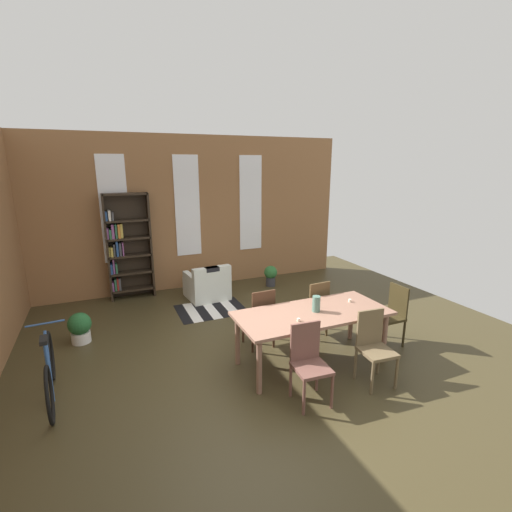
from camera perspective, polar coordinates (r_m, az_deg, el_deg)
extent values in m
plane|color=#3D351E|center=(5.45, -0.76, -16.32)|extent=(9.50, 9.50, 0.00)
cube|color=#93643E|center=(8.31, -10.75, 6.55)|extent=(7.47, 0.12, 3.38)
cube|color=white|center=(8.03, -21.31, 6.79)|extent=(0.55, 0.02, 2.20)
cube|color=white|center=(8.23, -10.69, 7.67)|extent=(0.55, 0.02, 2.20)
cube|color=white|center=(8.68, -0.85, 8.24)|extent=(0.55, 0.02, 2.20)
cube|color=#8B624F|center=(5.18, 8.86, -8.85)|extent=(2.16, 0.95, 0.04)
cylinder|color=#8B624F|center=(4.64, 0.51, -16.95)|extent=(0.07, 0.07, 0.73)
cylinder|color=#8B624F|center=(5.63, 19.47, -11.91)|extent=(0.07, 0.07, 0.73)
cylinder|color=#8B624F|center=(5.25, -2.91, -13.01)|extent=(0.07, 0.07, 0.73)
cylinder|color=#8B624F|center=(6.14, 14.68, -9.29)|extent=(0.07, 0.07, 0.73)
cylinder|color=#4C7266|center=(5.16, 9.41, -7.40)|extent=(0.11, 0.11, 0.22)
cylinder|color=silver|center=(5.63, 14.49, -6.76)|extent=(0.04, 0.04, 0.04)
cylinder|color=silver|center=(4.86, 6.66, -9.89)|extent=(0.04, 0.04, 0.04)
cube|color=#302713|center=(6.10, 19.94, -9.03)|extent=(0.40, 0.40, 0.04)
cube|color=#302713|center=(6.13, 21.41, -6.52)|extent=(0.03, 0.38, 0.50)
cylinder|color=#302713|center=(6.20, 17.36, -10.81)|extent=(0.04, 0.04, 0.43)
cylinder|color=#302713|center=(5.96, 19.65, -12.04)|extent=(0.04, 0.04, 0.43)
cylinder|color=#302713|center=(6.42, 19.84, -10.10)|extent=(0.04, 0.04, 0.43)
cylinder|color=#302713|center=(6.20, 22.14, -11.24)|extent=(0.04, 0.04, 0.43)
cube|color=brown|center=(5.03, 18.43, -14.05)|extent=(0.43, 0.43, 0.04)
cube|color=brown|center=(5.05, 17.39, -10.67)|extent=(0.38, 0.06, 0.50)
cylinder|color=brown|center=(4.92, 17.75, -17.80)|extent=(0.04, 0.04, 0.43)
cylinder|color=brown|center=(5.12, 21.15, -16.75)|extent=(0.04, 0.04, 0.43)
cylinder|color=brown|center=(5.17, 15.32, -15.95)|extent=(0.04, 0.04, 0.43)
cylinder|color=brown|center=(5.36, 18.64, -15.05)|extent=(0.04, 0.04, 0.43)
cube|color=#41291A|center=(5.72, 0.35, -9.70)|extent=(0.42, 0.42, 0.04)
cube|color=#41291A|center=(5.47, 1.21, -8.01)|extent=(0.38, 0.05, 0.50)
cylinder|color=#41291A|center=(6.04, 1.15, -10.81)|extent=(0.04, 0.04, 0.43)
cylinder|color=#41291A|center=(5.90, -2.04, -11.44)|extent=(0.04, 0.04, 0.43)
cylinder|color=#41291A|center=(5.75, 2.80, -12.17)|extent=(0.04, 0.04, 0.43)
cylinder|color=#41291A|center=(5.60, -0.53, -12.89)|extent=(0.04, 0.04, 0.43)
cube|color=#4F3B22|center=(6.14, 8.75, -8.13)|extent=(0.43, 0.43, 0.04)
cube|color=#4F3B22|center=(5.91, 9.91, -6.47)|extent=(0.38, 0.06, 0.50)
cylinder|color=#4F3B22|center=(6.47, 9.03, -9.22)|extent=(0.04, 0.04, 0.43)
cylinder|color=#4F3B22|center=(6.27, 6.34, -9.89)|extent=(0.04, 0.04, 0.43)
cylinder|color=#4F3B22|center=(6.21, 11.03, -10.35)|extent=(0.04, 0.04, 0.43)
cylinder|color=#4F3B22|center=(6.01, 8.28, -11.10)|extent=(0.04, 0.04, 0.43)
cube|color=brown|center=(4.50, 8.70, -17.00)|extent=(0.43, 0.43, 0.04)
cube|color=brown|center=(4.52, 7.70, -13.17)|extent=(0.38, 0.06, 0.50)
cylinder|color=brown|center=(4.42, 7.52, -21.19)|extent=(0.04, 0.04, 0.43)
cylinder|color=brown|center=(4.57, 11.82, -20.08)|extent=(0.04, 0.04, 0.43)
cylinder|color=brown|center=(4.69, 5.45, -18.85)|extent=(0.04, 0.04, 0.43)
cylinder|color=brown|center=(4.83, 9.53, -17.92)|extent=(0.04, 0.04, 0.43)
cube|color=#2D2319|center=(7.97, -22.26, 1.08)|extent=(0.04, 0.29, 2.20)
cube|color=#2D2319|center=(8.02, -16.19, 1.67)|extent=(0.04, 0.29, 2.20)
cube|color=#2D2319|center=(8.12, -19.30, 1.58)|extent=(0.89, 0.01, 2.20)
cube|color=#2D2319|center=(8.23, -18.70, -4.86)|extent=(0.85, 0.29, 0.04)
cube|color=#8C4C8C|center=(8.17, -21.48, -4.37)|extent=(0.03, 0.20, 0.19)
cube|color=#33724C|center=(8.17, -21.14, -4.16)|extent=(0.04, 0.18, 0.24)
cube|color=#B22D28|center=(8.17, -20.83, -4.11)|extent=(0.03, 0.18, 0.25)
cube|color=#4C4C51|center=(8.17, -20.56, -4.07)|extent=(0.04, 0.19, 0.25)
cube|color=#2D2319|center=(8.12, -18.90, -2.41)|extent=(0.85, 0.29, 0.04)
cube|color=#284C8C|center=(8.07, -21.70, -1.83)|extent=(0.04, 0.22, 0.21)
cube|color=#8C4C8C|center=(8.06, -21.39, -1.48)|extent=(0.03, 0.18, 0.30)
cube|color=#33724C|center=(8.07, -21.01, -1.79)|extent=(0.04, 0.15, 0.20)
cube|color=#2D2319|center=(8.02, -19.11, 0.10)|extent=(0.85, 0.29, 0.04)
cube|color=gold|center=(7.98, -21.95, 0.64)|extent=(0.03, 0.15, 0.19)
cube|color=gold|center=(7.98, -21.65, 0.66)|extent=(0.04, 0.22, 0.19)
cube|color=#4C4C51|center=(7.98, -21.31, 0.88)|extent=(0.04, 0.16, 0.24)
cube|color=#284C8C|center=(7.97, -20.93, 1.15)|extent=(0.04, 0.23, 0.31)
cube|color=#4C4C51|center=(7.98, -20.50, 1.02)|extent=(0.04, 0.17, 0.26)
cube|color=#8C4C8C|center=(7.98, -20.14, 1.13)|extent=(0.03, 0.22, 0.28)
cube|color=#2D2319|center=(7.95, -19.33, 2.67)|extent=(0.85, 0.29, 0.04)
cube|color=#8C4C8C|center=(7.91, -22.22, 3.32)|extent=(0.03, 0.21, 0.22)
cube|color=#33724C|center=(7.91, -21.86, 3.25)|extent=(0.04, 0.22, 0.19)
cube|color=#8C4C8C|center=(7.91, -21.53, 3.63)|extent=(0.05, 0.25, 0.29)
cube|color=#33724C|center=(7.91, -21.08, 3.66)|extent=(0.04, 0.18, 0.28)
cube|color=orange|center=(7.91, -20.70, 3.70)|extent=(0.04, 0.22, 0.29)
cube|color=gold|center=(7.91, -20.33, 3.75)|extent=(0.05, 0.16, 0.29)
cube|color=#2D2319|center=(7.89, -19.54, 5.28)|extent=(0.85, 0.29, 0.04)
cube|color=#284C8C|center=(7.86, -22.42, 5.81)|extent=(0.04, 0.22, 0.18)
cube|color=white|center=(7.86, -21.98, 5.93)|extent=(0.05, 0.25, 0.20)
cube|color=#4C4C51|center=(7.86, -21.56, 5.84)|extent=(0.04, 0.20, 0.17)
cube|color=#2D2319|center=(7.83, -19.87, 9.12)|extent=(0.85, 0.29, 0.04)
cube|color=silver|center=(7.83, -7.72, -5.05)|extent=(0.87, 0.87, 0.40)
cube|color=silver|center=(7.43, -6.92, -3.05)|extent=(0.81, 0.23, 0.35)
cube|color=silver|center=(7.86, -5.47, -2.79)|extent=(0.19, 0.73, 0.15)
cube|color=silver|center=(7.64, -10.17, -3.47)|extent=(0.19, 0.73, 0.15)
cube|color=black|center=(7.39, -6.96, -2.05)|extent=(0.29, 0.20, 0.08)
torus|color=black|center=(4.85, -29.61, -18.36)|extent=(0.09, 0.66, 0.65)
torus|color=black|center=(5.69, -29.47, -13.42)|extent=(0.09, 0.66, 0.65)
cylinder|color=#335999|center=(5.22, -29.67, -14.73)|extent=(0.06, 0.30, 0.83)
cylinder|color=#335999|center=(4.98, -29.96, -13.81)|extent=(0.04, 0.04, 0.45)
cube|color=black|center=(4.88, -30.32, -11.30)|extent=(0.10, 0.21, 0.05)
cylinder|color=#335999|center=(5.40, -30.13, -9.12)|extent=(0.44, 0.06, 0.02)
cylinder|color=silver|center=(6.57, -25.70, -11.37)|extent=(0.29, 0.29, 0.18)
sphere|color=#235B2D|center=(6.48, -25.92, -9.53)|extent=(0.35, 0.35, 0.35)
cylinder|color=#333338|center=(8.52, 2.29, -4.01)|extent=(0.22, 0.22, 0.21)
sphere|color=#2D6B33|center=(8.45, 2.31, -2.56)|extent=(0.30, 0.30, 0.30)
cube|color=black|center=(7.13, -11.37, -8.86)|extent=(0.18, 0.98, 0.01)
cube|color=white|center=(7.17, -9.92, -8.67)|extent=(0.18, 0.98, 0.01)
cube|color=black|center=(7.21, -8.48, -8.48)|extent=(0.18, 0.98, 0.01)
cube|color=white|center=(7.25, -7.05, -8.28)|extent=(0.18, 0.98, 0.01)
cube|color=black|center=(7.30, -5.65, -8.09)|extent=(0.18, 0.98, 0.01)
cube|color=white|center=(7.35, -4.27, -7.89)|extent=(0.18, 0.98, 0.01)
cube|color=black|center=(7.41, -2.91, -7.68)|extent=(0.18, 0.98, 0.01)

